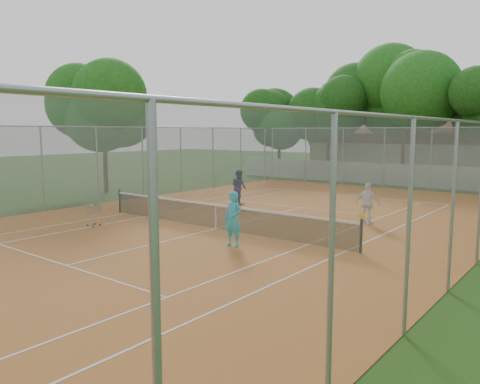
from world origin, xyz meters
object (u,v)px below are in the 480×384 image
Objects in this scene: player_far_right at (368,203)px; ball_hopper at (93,214)px; player_far_left at (239,187)px; tennis_net at (216,216)px; player_near at (233,219)px; clubhouse at (413,149)px.

ball_hopper is at bearing 40.36° from player_far_right.
player_far_left is 7.38m from player_far_right.
ball_hopper is at bearing 105.06° from player_far_left.
player_far_left reaches higher than player_far_right.
player_far_left reaches higher than tennis_net.
player_far_right is at bearing 71.17° from player_near.
player_far_left is 8.11m from ball_hopper.
player_far_right is at bearing -75.74° from clubhouse.
tennis_net reaches higher than ball_hopper.
ball_hopper is (-4.11, -2.67, -0.01)m from tennis_net.
tennis_net is 4.90m from ball_hopper.
player_far_left is at bearing 120.04° from tennis_net.
player_far_right is (7.33, -0.86, -0.05)m from player_far_left.
player_far_right reaches higher than tennis_net.
player_near is 6.57m from player_far_right.
player_near is 1.90× the size of ball_hopper.
tennis_net is at bearing 140.65° from player_near.
player_near is at bearing -37.66° from tennis_net.
player_far_left is at bearing 125.40° from player_near.
player_near is 1.01× the size of player_far_left.
clubhouse is 25.30m from player_far_right.
tennis_net is at bearing 46.49° from player_far_right.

